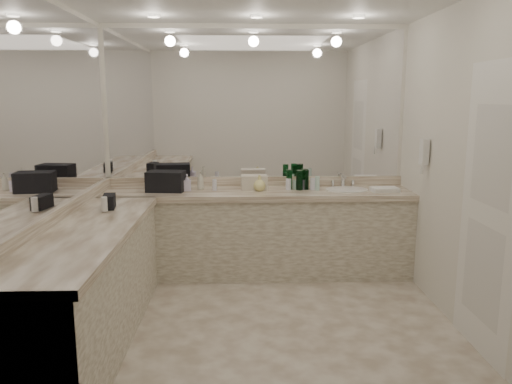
{
  "coord_description": "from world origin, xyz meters",
  "views": [
    {
      "loc": [
        -0.16,
        -3.88,
        1.84
      ],
      "look_at": [
        -0.02,
        0.4,
        1.03
      ],
      "focal_mm": 35.0,
      "sensor_mm": 36.0,
      "label": 1
    }
  ],
  "objects_px": {
    "wall_phone": "(424,152)",
    "cream_cosmetic_case": "(254,182)",
    "soap_bottle_c": "(259,183)",
    "soap_bottle_a": "(200,181)",
    "sink": "(347,190)",
    "hand_towel": "(385,189)",
    "black_toiletry_bag": "(166,181)",
    "soap_bottle_b": "(187,182)"
  },
  "relations": [
    {
      "from": "wall_phone",
      "to": "cream_cosmetic_case",
      "type": "xyz_separation_m",
      "value": [
        -1.57,
        0.56,
        -0.37
      ]
    },
    {
      "from": "cream_cosmetic_case",
      "to": "soap_bottle_c",
      "type": "height_order",
      "value": "soap_bottle_c"
    },
    {
      "from": "cream_cosmetic_case",
      "to": "soap_bottle_a",
      "type": "relative_size",
      "value": 1.44
    },
    {
      "from": "sink",
      "to": "hand_towel",
      "type": "bearing_deg",
      "value": -14.98
    },
    {
      "from": "black_toiletry_bag",
      "to": "soap_bottle_c",
      "type": "bearing_deg",
      "value": -0.7
    },
    {
      "from": "hand_towel",
      "to": "soap_bottle_a",
      "type": "xyz_separation_m",
      "value": [
        -1.9,
        0.18,
        0.07
      ]
    },
    {
      "from": "wall_phone",
      "to": "black_toiletry_bag",
      "type": "xyz_separation_m",
      "value": [
        -2.48,
        0.49,
        -0.34
      ]
    },
    {
      "from": "soap_bottle_c",
      "to": "soap_bottle_b",
      "type": "bearing_deg",
      "value": 177.72
    },
    {
      "from": "wall_phone",
      "to": "soap_bottle_c",
      "type": "distance_m",
      "value": 1.63
    },
    {
      "from": "hand_towel",
      "to": "soap_bottle_a",
      "type": "distance_m",
      "value": 1.91
    },
    {
      "from": "wall_phone",
      "to": "hand_towel",
      "type": "height_order",
      "value": "wall_phone"
    },
    {
      "from": "sink",
      "to": "soap_bottle_c",
      "type": "bearing_deg",
      "value": -178.71
    },
    {
      "from": "cream_cosmetic_case",
      "to": "black_toiletry_bag",
      "type": "bearing_deg",
      "value": -177.95
    },
    {
      "from": "sink",
      "to": "wall_phone",
      "type": "distance_m",
      "value": 0.91
    },
    {
      "from": "black_toiletry_bag",
      "to": "hand_towel",
      "type": "height_order",
      "value": "black_toiletry_bag"
    },
    {
      "from": "hand_towel",
      "to": "soap_bottle_c",
      "type": "bearing_deg",
      "value": 176.51
    },
    {
      "from": "cream_cosmetic_case",
      "to": "soap_bottle_a",
      "type": "height_order",
      "value": "soap_bottle_a"
    },
    {
      "from": "wall_phone",
      "to": "hand_towel",
      "type": "bearing_deg",
      "value": 120.42
    },
    {
      "from": "sink",
      "to": "soap_bottle_c",
      "type": "distance_m",
      "value": 0.92
    },
    {
      "from": "soap_bottle_c",
      "to": "black_toiletry_bag",
      "type": "bearing_deg",
      "value": 179.3
    },
    {
      "from": "hand_towel",
      "to": "sink",
      "type": "bearing_deg",
      "value": 165.02
    },
    {
      "from": "sink",
      "to": "cream_cosmetic_case",
      "type": "height_order",
      "value": "cream_cosmetic_case"
    },
    {
      "from": "soap_bottle_b",
      "to": "soap_bottle_c",
      "type": "height_order",
      "value": "soap_bottle_b"
    },
    {
      "from": "soap_bottle_b",
      "to": "soap_bottle_c",
      "type": "relative_size",
      "value": 1.06
    },
    {
      "from": "soap_bottle_a",
      "to": "soap_bottle_c",
      "type": "bearing_deg",
      "value": -9.77
    },
    {
      "from": "black_toiletry_bag",
      "to": "hand_towel",
      "type": "bearing_deg",
      "value": -2.3
    },
    {
      "from": "black_toiletry_bag",
      "to": "hand_towel",
      "type": "distance_m",
      "value": 2.25
    },
    {
      "from": "wall_phone",
      "to": "cream_cosmetic_case",
      "type": "height_order",
      "value": "wall_phone"
    },
    {
      "from": "wall_phone",
      "to": "cream_cosmetic_case",
      "type": "bearing_deg",
      "value": 160.5
    },
    {
      "from": "wall_phone",
      "to": "soap_bottle_b",
      "type": "relative_size",
      "value": 1.38
    },
    {
      "from": "soap_bottle_a",
      "to": "soap_bottle_c",
      "type": "distance_m",
      "value": 0.62
    },
    {
      "from": "cream_cosmetic_case",
      "to": "soap_bottle_c",
      "type": "distance_m",
      "value": 0.09
    },
    {
      "from": "sink",
      "to": "soap_bottle_b",
      "type": "distance_m",
      "value": 1.66
    },
    {
      "from": "cream_cosmetic_case",
      "to": "hand_towel",
      "type": "bearing_deg",
      "value": -8.64
    },
    {
      "from": "hand_towel",
      "to": "soap_bottle_b",
      "type": "xyz_separation_m",
      "value": [
        -2.03,
        0.11,
        0.06
      ]
    },
    {
      "from": "soap_bottle_a",
      "to": "soap_bottle_c",
      "type": "relative_size",
      "value": 1.14
    },
    {
      "from": "sink",
      "to": "soap_bottle_b",
      "type": "height_order",
      "value": "soap_bottle_b"
    },
    {
      "from": "black_toiletry_bag",
      "to": "hand_towel",
      "type": "relative_size",
      "value": 1.41
    },
    {
      "from": "soap_bottle_c",
      "to": "sink",
      "type": "bearing_deg",
      "value": 1.29
    },
    {
      "from": "sink",
      "to": "black_toiletry_bag",
      "type": "xyz_separation_m",
      "value": [
        -1.87,
        -0.01,
        0.11
      ]
    },
    {
      "from": "black_toiletry_bag",
      "to": "soap_bottle_c",
      "type": "xyz_separation_m",
      "value": [
        0.96,
        -0.01,
        -0.03
      ]
    },
    {
      "from": "black_toiletry_bag",
      "to": "cream_cosmetic_case",
      "type": "bearing_deg",
      "value": 4.07
    }
  ]
}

